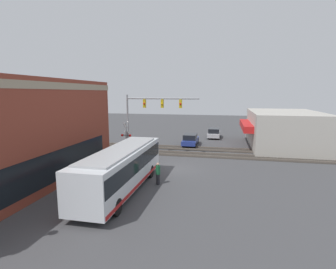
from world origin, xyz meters
name	(u,v)px	position (x,y,z in m)	size (l,w,h in m)	color
ground_plane	(177,169)	(0.00, 0.00, 0.00)	(120.00, 120.00, 0.00)	#424244
shop_building	(283,129)	(13.01, -11.55, 2.26)	(13.30, 9.42, 4.50)	#B2ADA3
city_bus	(122,168)	(-6.05, 2.80, 1.68)	(10.94, 2.59, 3.04)	silver
traffic_signal_gantry	(149,110)	(4.81, 3.95, 4.98)	(0.42, 8.06, 6.66)	gray
crossing_signal	(126,135)	(3.76, 6.25, 2.30)	(1.41, 1.18, 3.81)	gray
rail_track_near	(186,154)	(6.00, 0.00, 0.03)	(2.60, 60.00, 0.15)	#332D28
rail_track_far	(190,148)	(9.20, 0.00, 0.03)	(2.60, 60.00, 0.15)	#332D28
parked_car_blue	(190,140)	(11.31, 0.20, 0.70)	(4.64, 1.82, 1.50)	navy
parked_car_silver	(214,133)	(17.83, -2.60, 0.69)	(4.46, 1.82, 1.49)	#B7B7BC
pedestrian_at_crossing	(137,148)	(3.97, 5.11, 0.89)	(0.34, 0.34, 1.75)	black
pedestrian_near_bus	(158,173)	(-4.26, 0.65, 0.86)	(0.34, 0.34, 1.68)	black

